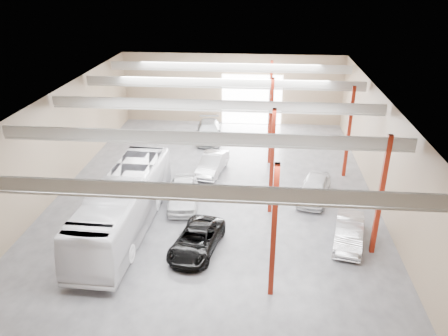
% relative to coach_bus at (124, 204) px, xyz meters
% --- Properties ---
extents(depot_shell, '(22.12, 32.12, 7.06)m').
position_rel_coach_bus_xyz_m(depot_shell, '(5.07, 5.36, 3.27)').
color(depot_shell, '#434348').
rests_on(depot_shell, ground).
extents(coach_bus, '(3.18, 12.34, 3.42)m').
position_rel_coach_bus_xyz_m(coach_bus, '(0.00, 0.00, 0.00)').
color(coach_bus, white).
rests_on(coach_bus, ground).
extents(black_sedan, '(3.09, 5.16, 1.34)m').
position_rel_coach_bus_xyz_m(black_sedan, '(4.62, -1.88, -1.04)').
color(black_sedan, black).
rests_on(black_sedan, ground).
extents(car_row_a, '(2.52, 5.05, 1.65)m').
position_rel_coach_bus_xyz_m(car_row_a, '(2.94, 3.32, -0.88)').
color(car_row_a, silver).
rests_on(car_row_a, ground).
extents(car_row_b, '(2.36, 4.69, 1.48)m').
position_rel_coach_bus_xyz_m(car_row_b, '(4.31, 8.52, -0.97)').
color(car_row_b, silver).
rests_on(car_row_b, ground).
extents(car_row_c, '(2.75, 5.66, 1.59)m').
position_rel_coach_bus_xyz_m(car_row_c, '(3.13, 15.73, -0.92)').
color(car_row_c, slate).
rests_on(car_row_c, ground).
extents(car_right_near, '(2.40, 4.60, 1.44)m').
position_rel_coach_bus_xyz_m(car_right_near, '(13.24, -0.39, -0.99)').
color(car_right_near, '#AFAFB4').
rests_on(car_right_near, ground).
extents(car_right_far, '(3.01, 4.97, 1.58)m').
position_rel_coach_bus_xyz_m(car_right_far, '(11.78, 4.87, -0.92)').
color(car_right_far, silver).
rests_on(car_right_far, ground).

